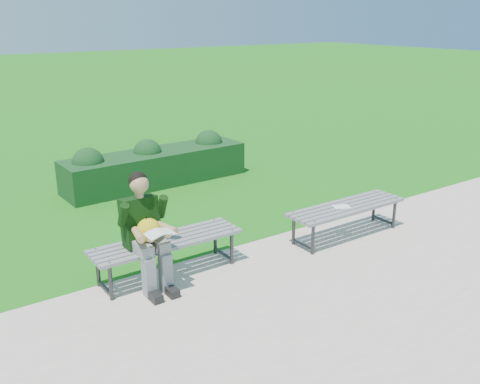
{
  "coord_description": "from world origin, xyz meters",
  "views": [
    {
      "loc": [
        -3.64,
        -5.39,
        2.96
      ],
      "look_at": [
        -0.0,
        -0.13,
        0.82
      ],
      "focal_mm": 40.0,
      "sensor_mm": 36.0,
      "label": 1
    }
  ],
  "objects": [
    {
      "name": "hedge",
      "position": [
        0.43,
        3.21,
        0.36
      ],
      "size": [
        3.42,
        0.96,
        0.84
      ],
      "color": "#123B10",
      "rests_on": "ground"
    },
    {
      "name": "paper_sheet",
      "position": [
        1.38,
        -0.57,
        0.47
      ],
      "size": [
        0.26,
        0.23,
        0.01
      ],
      "color": "white",
      "rests_on": "bench_right"
    },
    {
      "name": "walkway",
      "position": [
        0.0,
        -1.75,
        0.01
      ],
      "size": [
        30.0,
        3.5,
        0.02
      ],
      "color": "#C2B3A0",
      "rests_on": "ground"
    },
    {
      "name": "bench_right",
      "position": [
        1.48,
        -0.57,
        0.42
      ],
      "size": [
        1.8,
        0.5,
        0.46
      ],
      "color": "slate",
      "rests_on": "walkway"
    },
    {
      "name": "ground",
      "position": [
        0.0,
        0.0,
        0.0
      ],
      "size": [
        80.0,
        80.0,
        0.0
      ],
      "color": "#1B6919",
      "rests_on": "ground"
    },
    {
      "name": "bench_left",
      "position": [
        -1.09,
        -0.21,
        0.42
      ],
      "size": [
        1.8,
        0.5,
        0.46
      ],
      "color": "slate",
      "rests_on": "walkway"
    },
    {
      "name": "seated_boy",
      "position": [
        -1.39,
        -0.31,
        0.71
      ],
      "size": [
        0.56,
        0.76,
        1.31
      ],
      "color": "slate",
      "rests_on": "walkway"
    }
  ]
}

